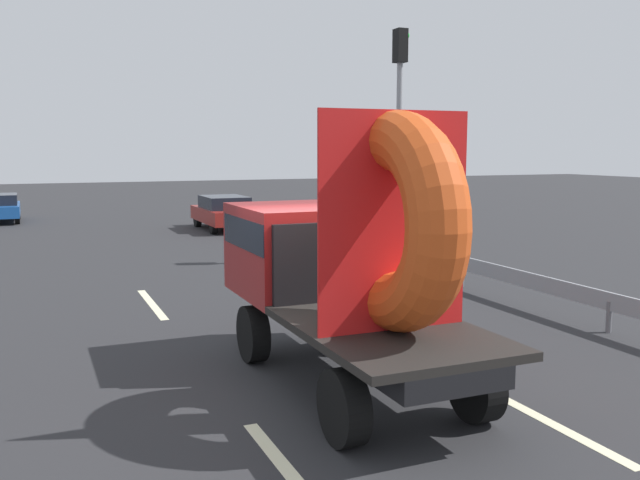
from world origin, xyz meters
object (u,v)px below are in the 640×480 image
at_px(traffic_light, 399,114).
at_px(flatbed_truck, 339,257).
at_px(distant_sedan, 224,212).
at_px(oncoming_car, 0,207).

bearing_deg(traffic_light, flatbed_truck, -123.95).
bearing_deg(distant_sedan, flatbed_truck, -100.20).
bearing_deg(flatbed_truck, traffic_light, 56.05).
distance_m(flatbed_truck, distant_sedan, 18.26).
bearing_deg(distant_sedan, oncoming_car, 141.55).
relative_size(traffic_light, oncoming_car, 1.71).
height_order(traffic_light, oncoming_car, traffic_light).
relative_size(distant_sedan, oncoming_car, 1.09).
xyz_separation_m(flatbed_truck, oncoming_car, (-5.02, 24.49, -1.05)).
bearing_deg(oncoming_car, traffic_light, -56.10).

